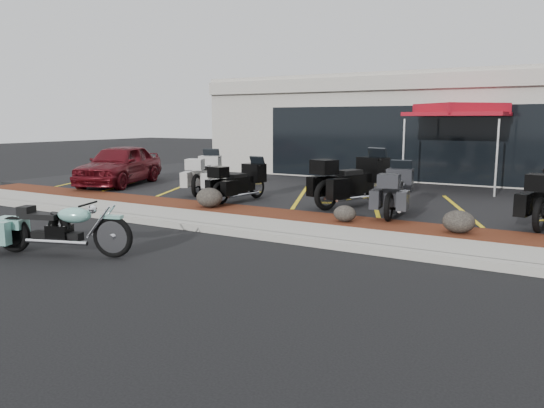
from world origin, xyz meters
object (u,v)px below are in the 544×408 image
Objects in this scene: touring_white at (211,169)px; parked_car at (119,165)px; traffic_cone at (367,181)px; popup_canopy at (460,112)px; hero_cruiser at (113,231)px.

touring_white is 3.49m from parked_car.
parked_car is at bearing 77.11° from touring_white.
parked_car reaches higher than traffic_cone.
touring_white is 0.56× the size of parked_car.
traffic_cone is at bearing -167.80° from popup_canopy.
hero_cruiser is 9.38m from parked_car.
touring_white is at bearing -160.08° from popup_canopy.
popup_canopy is (6.53, 4.22, 1.78)m from touring_white.
traffic_cone is at bearing 6.49° from parked_car.
parked_car is 8.25m from traffic_cone.
parked_car is 1.16× the size of popup_canopy.
hero_cruiser is at bearing -176.77° from touring_white.
popup_canopy is at bearing -78.52° from touring_white.
traffic_cone is (7.44, 3.54, -0.46)m from parked_car.
parked_car is at bearing -154.54° from traffic_cone.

